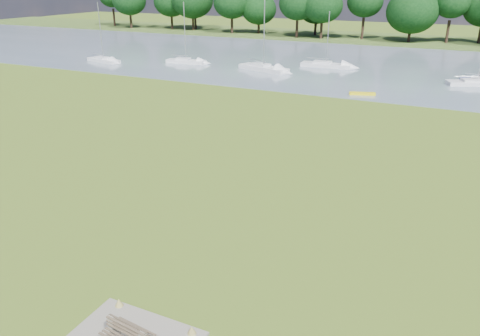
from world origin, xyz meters
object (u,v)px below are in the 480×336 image
at_px(sailboat_0, 325,64).
at_px(kayak, 362,94).
at_px(sailboat_2, 476,81).
at_px(sailboat_5, 263,66).
at_px(bench_pair, 128,335).
at_px(sailboat_6, 186,60).
at_px(sailboat_3, 103,59).

bearing_deg(sailboat_0, kayak, -62.55).
distance_m(sailboat_2, sailboat_5, 24.73).
xyz_separation_m(kayak, sailboat_2, (10.36, 10.01, 0.28)).
height_order(bench_pair, kayak, bench_pair).
xyz_separation_m(sailboat_5, sailboat_6, (-11.71, 0.29, -0.04)).
distance_m(sailboat_2, sailboat_6, 36.40).
height_order(kayak, sailboat_5, sailboat_5).
bearing_deg(sailboat_0, sailboat_6, -165.05).
xyz_separation_m(sailboat_3, sailboat_6, (11.03, 3.99, 0.03)).
relative_size(kayak, sailboat_0, 0.37).
bearing_deg(bench_pair, sailboat_3, 137.85).
bearing_deg(sailboat_2, sailboat_0, 145.26).
xyz_separation_m(sailboat_2, sailboat_3, (-47.39, -5.61, 0.01)).
relative_size(sailboat_3, sailboat_5, 0.89).
distance_m(bench_pair, sailboat_5, 48.62).
relative_size(bench_pair, sailboat_6, 0.21).
bearing_deg(sailboat_5, sailboat_6, -162.95).
xyz_separation_m(bench_pair, sailboat_5, (-14.78, 46.32, 0.08)).
relative_size(sailboat_0, sailboat_6, 0.88).
height_order(sailboat_0, sailboat_6, sailboat_6).
xyz_separation_m(sailboat_2, sailboat_6, (-36.36, -1.62, 0.04)).
height_order(kayak, sailboat_2, sailboat_2).
relative_size(kayak, sailboat_3, 0.32).
bearing_deg(bench_pair, sailboat_0, 105.49).
xyz_separation_m(kayak, sailboat_5, (-14.30, 8.10, 0.36)).
relative_size(kayak, sailboat_2, 0.31).
xyz_separation_m(sailboat_2, sailboat_5, (-24.65, -1.91, 0.08)).
distance_m(sailboat_2, sailboat_3, 47.72).
xyz_separation_m(kayak, sailboat_0, (-7.77, 13.87, 0.30)).
xyz_separation_m(bench_pair, sailboat_6, (-26.49, 46.61, 0.04)).
bearing_deg(sailboat_2, sailboat_5, 161.73).
bearing_deg(sailboat_6, sailboat_0, 9.34).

